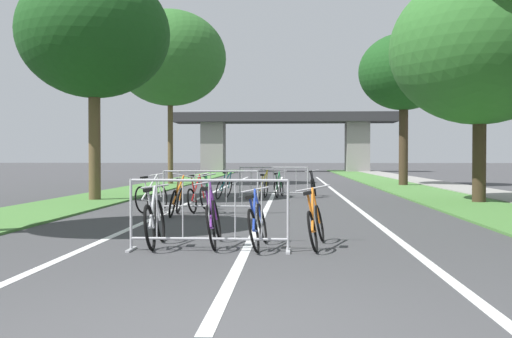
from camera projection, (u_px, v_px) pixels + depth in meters
name	position (u px, v px, depth m)	size (l,w,h in m)	color
ground_plane	(203.00, 337.00, 4.45)	(300.00, 300.00, 0.00)	#3D3D3F
grass_verge_left	(171.00, 183.00, 30.98)	(2.56, 64.16, 0.05)	#477A38
grass_verge_right	(389.00, 184.00, 30.30)	(2.56, 64.16, 0.05)	#477A38
sidewalk_path_right	(434.00, 183.00, 30.16)	(2.03, 64.16, 0.08)	gray
lane_stripe_center	(274.00, 192.00, 22.97)	(0.14, 37.12, 0.01)	silver
lane_stripe_right_lane	(337.00, 193.00, 22.82)	(0.14, 37.12, 0.01)	silver
lane_stripe_left_lane	(213.00, 192.00, 23.11)	(0.14, 37.12, 0.01)	silver
overpass_bridge	(285.00, 129.00, 57.29)	(21.53, 3.95, 5.69)	#2D2D30
tree_left_pine_near	(94.00, 34.00, 18.38)	(4.72, 4.72, 7.24)	brown
tree_left_cypress_far	(170.00, 58.00, 29.69)	(5.64, 5.64, 8.78)	brown
tree_right_oak_mid	(480.00, 49.00, 17.39)	(5.28, 5.28, 6.83)	#3D2D1E
tree_right_oak_near	(404.00, 73.00, 28.25)	(4.32, 4.32, 7.32)	#3D2D1E
crowd_barrier_nearest	(209.00, 215.00, 8.53)	(2.35, 0.44, 1.05)	#ADADB2
crowd_barrier_second	(211.00, 192.00, 14.27)	(2.36, 0.48, 1.05)	#ADADB2
crowd_barrier_third	(274.00, 183.00, 19.87)	(2.37, 0.54, 1.05)	#ADADB2
bicycle_orange_0	(177.00, 200.00, 13.74)	(0.54, 1.61, 0.99)	black
bicycle_green_1	(210.00, 199.00, 13.90)	(0.50, 1.72, 1.01)	black
bicycle_red_2	(198.00, 197.00, 14.84)	(0.49, 1.60, 0.97)	black
bicycle_blue_3	(257.00, 224.00, 8.87)	(0.44, 1.67, 0.90)	black
bicycle_white_4	(152.00, 197.00, 14.83)	(0.53, 1.74, 0.97)	black
bicycle_black_5	(313.00, 187.00, 20.37)	(0.50, 1.68, 0.94)	black
bicycle_teal_6	(224.00, 187.00, 19.59)	(0.70, 1.59, 0.96)	black
bicycle_purple_7	(213.00, 220.00, 9.11)	(0.53, 1.78, 1.02)	black
bicycle_yellow_8	(263.00, 188.00, 19.49)	(0.56, 1.69, 0.97)	black
bicycle_silver_9	(155.00, 222.00, 9.03)	(0.45, 1.65, 0.94)	black
bicycle_orange_10	(316.00, 224.00, 8.94)	(0.55, 1.70, 0.93)	black
bicycle_green_11	(279.00, 187.00, 20.23)	(0.53, 1.70, 0.91)	black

